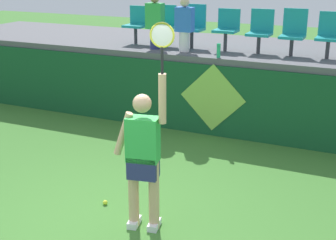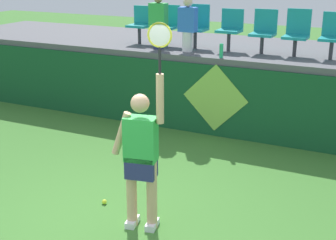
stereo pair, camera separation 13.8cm
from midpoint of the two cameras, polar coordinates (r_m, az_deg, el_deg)
ground_plane at (r=6.36m, az=-6.24°, el=-11.70°), size 40.00×40.00×0.00m
court_back_wall at (r=9.14m, az=5.62°, el=2.41°), size 13.78×0.20×1.34m
spectator_platform at (r=10.28m, az=8.49°, el=8.27°), size 13.78×2.90×0.12m
tennis_player at (r=5.79m, az=-2.46°, el=-4.05°), size 0.75×0.33×2.53m
tennis_ball at (r=6.75m, az=-6.90°, el=-9.52°), size 0.07×0.07×0.07m
water_bottle at (r=8.94m, az=6.72°, el=8.07°), size 0.07×0.07×0.26m
stadium_chair_0 at (r=10.43m, az=-2.82°, el=11.36°), size 0.44×0.42×0.78m
stadium_chair_1 at (r=10.15m, az=0.36°, el=11.29°), size 0.44×0.42×0.82m
stadium_chair_2 at (r=9.90m, az=3.82°, el=11.13°), size 0.44×0.42×0.86m
stadium_chair_3 at (r=9.65m, az=7.75°, el=10.73°), size 0.44×0.42×0.80m
stadium_chair_4 at (r=9.48m, az=11.60°, el=10.34°), size 0.44×0.42×0.82m
stadium_chair_5 at (r=9.35m, az=15.32°, el=10.00°), size 0.44×0.42×0.85m
stadium_chair_6 at (r=9.26m, az=19.26°, el=9.51°), size 0.44×0.42×0.82m
spectator_0 at (r=9.46m, az=2.75°, el=11.18°), size 0.34×0.20×1.02m
spectator_1 at (r=9.76m, az=-0.73°, el=11.54°), size 0.34×0.20×1.07m
wall_signage_mount at (r=9.22m, az=5.85°, el=-1.84°), size 1.27×0.01×1.38m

